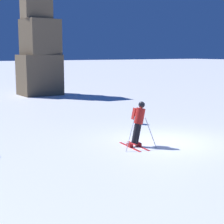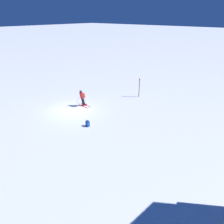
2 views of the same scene
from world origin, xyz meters
TOP-DOWN VIEW (x-y plane):
  - ground_plane at (0.00, 0.00)m, footprint 300.00×300.00m
  - skier at (-1.30, 0.01)m, footprint 1.28×1.63m
  - spare_backpack at (1.33, 3.49)m, footprint 0.25×0.32m
  - trail_marker at (-7.11, 2.76)m, footprint 0.13×0.13m

SIDE VIEW (x-z plane):
  - ground_plane at x=0.00m, z-range 0.00..0.00m
  - spare_backpack at x=1.33m, z-range -0.01..0.49m
  - skier at x=-1.30m, z-range 0.08..1.79m
  - trail_marker at x=-7.11m, z-range 0.10..2.24m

